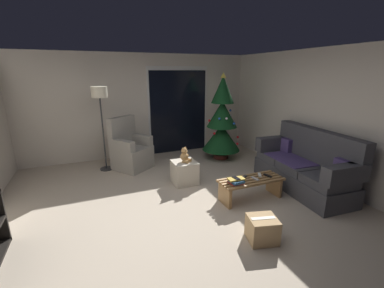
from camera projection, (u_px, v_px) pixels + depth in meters
name	position (u px, v px, depth m)	size (l,w,h in m)	color
ground_plane	(185.00, 211.00, 3.90)	(7.00, 7.00, 0.00)	#B2A38E
wall_back	(141.00, 106.00, 6.28)	(5.72, 0.12, 2.50)	beige
wall_right	(332.00, 119.00, 4.60)	(0.12, 6.00, 2.50)	beige
patio_door_frame	(178.00, 110.00, 6.61)	(1.60, 0.02, 2.20)	silver
patio_door_glass	(179.00, 112.00, 6.60)	(1.50, 0.02, 2.10)	black
couch	(305.00, 167.00, 4.60)	(0.91, 1.99, 1.08)	#3D3D42
coffee_table	(251.00, 185.00, 4.23)	(1.10, 0.40, 0.36)	#9E7547
remote_white	(260.00, 175.00, 4.33)	(0.04, 0.16, 0.02)	silver
remote_graphite	(244.00, 177.00, 4.24)	(0.04, 0.16, 0.02)	#333338
remote_black	(268.00, 176.00, 4.30)	(0.04, 0.16, 0.02)	black
remote_silver	(255.00, 179.00, 4.17)	(0.04, 0.16, 0.02)	#ADADB2
book_stack	(236.00, 181.00, 4.01)	(0.27, 0.21, 0.09)	#A32D28
cell_phone	(236.00, 178.00, 4.00)	(0.07, 0.14, 0.01)	black
christmas_tree	(222.00, 122.00, 6.06)	(0.91, 0.92, 2.05)	#4C1E19
armchair	(130.00, 150.00, 5.56)	(0.96, 0.96, 1.13)	gray
floor_lamp	(100.00, 100.00, 5.17)	(0.32, 0.32, 1.78)	#2D2D30
ottoman	(184.00, 172.00, 4.85)	(0.44, 0.44, 0.43)	beige
teddy_bear_honey	(185.00, 156.00, 4.75)	(0.21, 0.22, 0.29)	tan
cardboard_box_taped_mid_floor	(262.00, 229.00, 3.20)	(0.42, 0.40, 0.32)	tan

